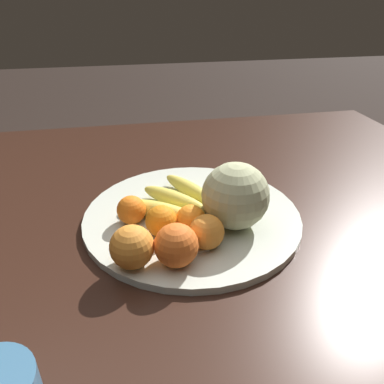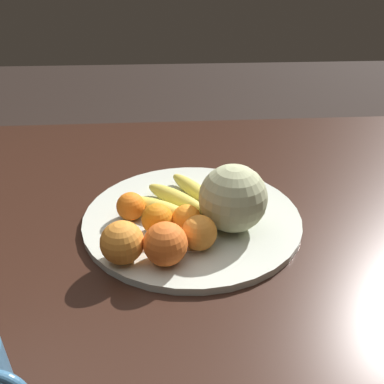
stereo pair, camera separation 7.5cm
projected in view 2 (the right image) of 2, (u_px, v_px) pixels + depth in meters
kitchen_table at (194, 235)px, 0.87m from camera, size 1.54×1.18×0.75m
fruit_bowl at (192, 216)px, 0.78m from camera, size 0.45×0.45×0.01m
melon at (233, 198)px, 0.70m from camera, size 0.13×0.13×0.13m
banana_bunch at (176, 199)px, 0.79m from camera, size 0.21×0.22×0.04m
orange_front_left at (157, 219)px, 0.70m from camera, size 0.06×0.06×0.06m
orange_front_right at (166, 244)px, 0.62m from camera, size 0.08×0.08×0.08m
orange_mid_center at (122, 242)px, 0.63m from camera, size 0.07×0.07×0.07m
orange_back_left at (187, 219)px, 0.71m from camera, size 0.06×0.06×0.06m
orange_back_right at (131, 206)px, 0.75m from camera, size 0.06×0.06×0.06m
orange_top_small at (199, 233)px, 0.66m from camera, size 0.06×0.06×0.06m
produce_tag at (177, 247)px, 0.68m from camera, size 0.09×0.04×0.00m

